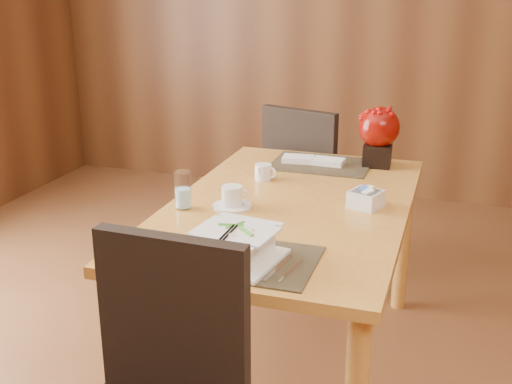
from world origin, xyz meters
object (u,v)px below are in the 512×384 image
(dining_table, at_px, (290,226))
(soup_setting, at_px, (235,246))
(coffee_cup, at_px, (232,198))
(sugar_caddy, at_px, (366,199))
(water_glass, at_px, (183,190))
(creamer_jug, at_px, (263,172))
(far_chair, at_px, (309,181))
(berry_decor, at_px, (379,133))
(bread_plate, at_px, (132,250))

(dining_table, height_order, soup_setting, soup_setting)
(soup_setting, relative_size, coffee_cup, 1.98)
(soup_setting, bearing_deg, sugar_caddy, 71.78)
(water_glass, distance_m, creamer_jug, 0.47)
(creamer_jug, xyz_separation_m, far_chair, (0.04, 0.69, -0.25))
(coffee_cup, relative_size, far_chair, 0.16)
(soup_setting, height_order, sugar_caddy, soup_setting)
(creamer_jug, relative_size, berry_decor, 0.34)
(water_glass, bearing_deg, soup_setting, -47.98)
(berry_decor, height_order, far_chair, berry_decor)
(creamer_jug, height_order, far_chair, far_chair)
(sugar_caddy, height_order, berry_decor, berry_decor)
(dining_table, height_order, berry_decor, berry_decor)
(berry_decor, bearing_deg, bread_plate, -116.79)
(dining_table, distance_m, bread_plate, 0.71)
(dining_table, distance_m, sugar_caddy, 0.32)
(soup_setting, height_order, creamer_jug, soup_setting)
(sugar_caddy, bearing_deg, bread_plate, -135.35)
(soup_setting, relative_size, berry_decor, 1.07)
(creamer_jug, xyz_separation_m, berry_decor, (0.44, 0.36, 0.12))
(coffee_cup, height_order, water_glass, water_glass)
(water_glass, xyz_separation_m, far_chair, (0.22, 1.12, -0.29))
(coffee_cup, distance_m, far_chair, 1.09)
(sugar_caddy, height_order, bread_plate, sugar_caddy)
(berry_decor, xyz_separation_m, far_chair, (-0.40, 0.32, -0.37))
(dining_table, xyz_separation_m, berry_decor, (0.25, 0.62, 0.25))
(soup_setting, height_order, bread_plate, soup_setting)
(dining_table, bearing_deg, far_chair, 98.76)
(berry_decor, bearing_deg, coffee_cup, -121.42)
(coffee_cup, distance_m, berry_decor, 0.87)
(dining_table, relative_size, creamer_jug, 15.97)
(water_glass, bearing_deg, coffee_cup, 20.99)
(water_glass, relative_size, sugar_caddy, 1.33)
(dining_table, relative_size, soup_setting, 5.08)
(coffee_cup, distance_m, bread_plate, 0.51)
(water_glass, relative_size, bread_plate, 0.92)
(dining_table, xyz_separation_m, coffee_cup, (-0.20, -0.12, 0.13))
(water_glass, height_order, bread_plate, water_glass)
(sugar_caddy, xyz_separation_m, berry_decor, (-0.04, 0.57, 0.12))
(dining_table, distance_m, far_chair, 0.96)
(far_chair, bearing_deg, soup_setting, 111.01)
(soup_setting, xyz_separation_m, bread_plate, (-0.34, -0.03, -0.05))
(soup_setting, distance_m, creamer_jug, 0.84)
(far_chair, bearing_deg, berry_decor, 156.93)
(soup_setting, xyz_separation_m, far_chair, (-0.12, 1.51, -0.27))
(bread_plate, bearing_deg, water_glass, 90.89)
(coffee_cup, xyz_separation_m, berry_decor, (0.45, 0.73, 0.12))
(coffee_cup, bearing_deg, soup_setting, -68.78)
(dining_table, bearing_deg, berry_decor, 67.90)
(coffee_cup, bearing_deg, water_glass, -159.01)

